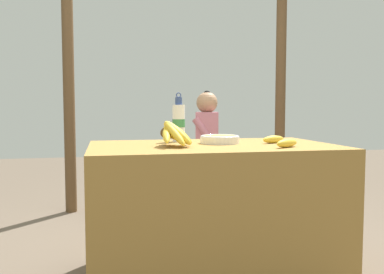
{
  "coord_description": "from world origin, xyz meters",
  "views": [
    {
      "loc": [
        -0.58,
        -2.16,
        0.97
      ],
      "look_at": [
        -0.11,
        0.05,
        0.8
      ],
      "focal_mm": 38.0,
      "sensor_mm": 36.0,
      "label": 1
    }
  ],
  "objects": [
    {
      "name": "market_counter",
      "position": [
        0.0,
        0.0,
        0.38
      ],
      "size": [
        1.34,
        0.81,
        0.76
      ],
      "color": "olive",
      "rests_on": "ground_plane"
    },
    {
      "name": "banana_bunch_ripe",
      "position": [
        -0.23,
        -0.06,
        0.84
      ],
      "size": [
        0.19,
        0.32,
        0.15
      ],
      "color": "#4C381E",
      "rests_on": "market_counter"
    },
    {
      "name": "serving_bowl",
      "position": [
        0.06,
        0.06,
        0.79
      ],
      "size": [
        0.22,
        0.22,
        0.05
      ],
      "color": "white",
      "rests_on": "market_counter"
    },
    {
      "name": "water_bottle",
      "position": [
        -0.15,
        0.24,
        0.88
      ],
      "size": [
        0.08,
        0.08,
        0.29
      ],
      "color": "white",
      "rests_on": "market_counter"
    },
    {
      "name": "loose_banana_front",
      "position": [
        0.33,
        -0.23,
        0.79
      ],
      "size": [
        0.17,
        0.13,
        0.04
      ],
      "rotation": [
        0.0,
        0.0,
        0.56
      ],
      "color": "gold",
      "rests_on": "market_counter"
    },
    {
      "name": "loose_banana_side",
      "position": [
        0.37,
        0.01,
        0.79
      ],
      "size": [
        0.17,
        0.11,
        0.04
      ],
      "rotation": [
        0.0,
        0.0,
        0.42
      ],
      "color": "gold",
      "rests_on": "market_counter"
    },
    {
      "name": "wooden_bench",
      "position": [
        0.13,
        1.46,
        0.37
      ],
      "size": [
        1.31,
        0.32,
        0.45
      ],
      "color": "#4C3823",
      "rests_on": "ground_plane"
    },
    {
      "name": "seated_vendor",
      "position": [
        0.28,
        1.44,
        0.65
      ],
      "size": [
        0.45,
        0.42,
        1.12
      ],
      "rotation": [
        0.0,
        0.0,
        2.9
      ],
      "color": "#564C60",
      "rests_on": "ground_plane"
    },
    {
      "name": "banana_bunch_green",
      "position": [
        -0.2,
        1.46,
        0.51
      ],
      "size": [
        0.18,
        0.27,
        0.13
      ],
      "color": "#4C381E",
      "rests_on": "wooden_bench"
    },
    {
      "name": "support_post_near",
      "position": [
        -0.9,
        1.72,
        1.12
      ],
      "size": [
        0.1,
        0.1,
        2.23
      ],
      "color": "brown",
      "rests_on": "ground_plane"
    },
    {
      "name": "support_post_far",
      "position": [
        1.17,
        1.72,
        1.12
      ],
      "size": [
        0.1,
        0.1,
        2.23
      ],
      "color": "brown",
      "rests_on": "ground_plane"
    }
  ]
}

